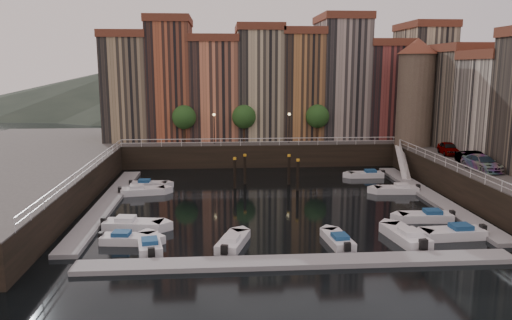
{
  "coord_description": "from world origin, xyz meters",
  "views": [
    {
      "loc": [
        -5.13,
        -48.69,
        13.2
      ],
      "look_at": [
        -1.38,
        4.0,
        3.32
      ],
      "focal_mm": 35.0,
      "sensor_mm": 36.0,
      "label": 1
    }
  ],
  "objects": [
    {
      "name": "car_c",
      "position": [
        20.66,
        -1.97,
        3.75
      ],
      "size": [
        2.59,
        5.36,
        1.5
      ],
      "primitive_type": "imported",
      "rotation": [
        0.0,
        0.0,
        0.1
      ],
      "color": "gray",
      "rests_on": "quay_right"
    },
    {
      "name": "corner_tower",
      "position": [
        20.0,
        14.5,
        10.19
      ],
      "size": [
        5.2,
        5.2,
        13.8
      ],
      "color": "#6B5B4C",
      "rests_on": "quay_right"
    },
    {
      "name": "right_terrace",
      "position": [
        26.5,
        3.8,
        9.56
      ],
      "size": [
        9.3,
        24.3,
        14.0
      ],
      "color": "#756B59",
      "rests_on": "quay_right"
    },
    {
      "name": "boat_right_0",
      "position": [
        13.01,
        -12.61,
        0.4
      ],
      "size": [
        5.17,
        2.15,
        1.17
      ],
      "rotation": [
        0.0,
        0.0,
        3.2
      ],
      "color": "silver",
      "rests_on": "ground"
    },
    {
      "name": "dock_right",
      "position": [
        16.2,
        -1.0,
        0.17
      ],
      "size": [
        2.0,
        28.0,
        0.35
      ],
      "primitive_type": "cube",
      "color": "gray",
      "rests_on": "ground"
    },
    {
      "name": "dock_near",
      "position": [
        0.0,
        -17.0,
        0.17
      ],
      "size": [
        30.0,
        2.0,
        0.35
      ],
      "primitive_type": "cube",
      "color": "gray",
      "rests_on": "ground"
    },
    {
      "name": "boat_left_3",
      "position": [
        -13.52,
        2.94,
        0.37
      ],
      "size": [
        4.89,
        2.4,
        1.1
      ],
      "rotation": [
        0.0,
        0.0,
        0.15
      ],
      "color": "silver",
      "rests_on": "ground"
    },
    {
      "name": "boat_right_4",
      "position": [
        12.5,
        9.41,
        0.34
      ],
      "size": [
        4.37,
        1.62,
        1.0
      ],
      "rotation": [
        0.0,
        0.0,
        3.13
      ],
      "color": "silver",
      "rests_on": "ground"
    },
    {
      "name": "gangway",
      "position": [
        17.1,
        10.0,
        1.92
      ],
      "size": [
        2.78,
        8.32,
        3.73
      ],
      "color": "white",
      "rests_on": "ground"
    },
    {
      "name": "promenade_trees",
      "position": [
        -1.33,
        18.2,
        6.58
      ],
      "size": [
        21.2,
        3.2,
        5.2
      ],
      "color": "black",
      "rests_on": "quay_far"
    },
    {
      "name": "boat_left_0",
      "position": [
        -12.32,
        -11.98,
        0.34
      ],
      "size": [
        4.45,
        2.05,
        1.0
      ],
      "rotation": [
        0.0,
        0.0,
        -0.11
      ],
      "color": "silver",
      "rests_on": "ground"
    },
    {
      "name": "railings",
      "position": [
        0.0,
        4.88,
        3.79
      ],
      "size": [
        36.08,
        34.04,
        0.52
      ],
      "color": "white",
      "rests_on": "ground"
    },
    {
      "name": "car_a",
      "position": [
        21.41,
        7.1,
        3.73
      ],
      "size": [
        2.37,
        4.5,
        1.46
      ],
      "primitive_type": "imported",
      "rotation": [
        0.0,
        0.0,
        -0.16
      ],
      "color": "gray",
      "rests_on": "quay_right"
    },
    {
      "name": "boat_right_3",
      "position": [
        13.52,
        1.62,
        0.37
      ],
      "size": [
        4.8,
        2.02,
        1.09
      ],
      "rotation": [
        0.0,
        0.0,
        3.07
      ],
      "color": "silver",
      "rests_on": "ground"
    },
    {
      "name": "car_b",
      "position": [
        20.82,
        -0.02,
        3.76
      ],
      "size": [
        1.99,
        4.72,
        1.51
      ],
      "primitive_type": "imported",
      "rotation": [
        0.0,
        0.0,
        0.09
      ],
      "color": "gray",
      "rests_on": "quay_right"
    },
    {
      "name": "boat_near_0",
      "position": [
        -10.48,
        -13.34,
        0.34
      ],
      "size": [
        2.42,
        4.57,
        1.02
      ],
      "rotation": [
        0.0,
        0.0,
        1.77
      ],
      "color": "silver",
      "rests_on": "ground"
    },
    {
      "name": "quay_far",
      "position": [
        0.0,
        26.0,
        1.5
      ],
      "size": [
        80.0,
        20.0,
        3.0
      ],
      "primitive_type": "cube",
      "color": "black",
      "rests_on": "ground"
    },
    {
      "name": "boat_near_3",
      "position": [
        8.95,
        -13.07,
        0.41
      ],
      "size": [
        2.63,
        5.4,
        1.21
      ],
      "rotation": [
        0.0,
        0.0,
        1.72
      ],
      "color": "silver",
      "rests_on": "ground"
    },
    {
      "name": "dock_left",
      "position": [
        -16.2,
        -1.0,
        0.17
      ],
      "size": [
        2.0,
        28.0,
        0.35
      ],
      "primitive_type": "cube",
      "color": "gray",
      "rests_on": "ground"
    },
    {
      "name": "ground",
      "position": [
        0.0,
        0.0,
        0.0
      ],
      "size": [
        200.0,
        200.0,
        0.0
      ],
      "primitive_type": "plane",
      "color": "black",
      "rests_on": "ground"
    },
    {
      "name": "mountains",
      "position": [
        1.72,
        110.0,
        7.92
      ],
      "size": [
        145.0,
        100.0,
        18.0
      ],
      "color": "#2D382D",
      "rests_on": "ground"
    },
    {
      "name": "boat_near_1",
      "position": [
        -4.36,
        -13.27,
        0.35
      ],
      "size": [
        2.84,
        4.67,
        1.05
      ],
      "rotation": [
        0.0,
        0.0,
        1.27
      ],
      "color": "silver",
      "rests_on": "ground"
    },
    {
      "name": "boat_left_4",
      "position": [
        -13.27,
        6.06,
        0.32
      ],
      "size": [
        4.22,
        1.69,
        0.96
      ],
      "rotation": [
        0.0,
        0.0,
        -0.04
      ],
      "color": "silver",
      "rests_on": "ground"
    },
    {
      "name": "boat_near_2",
      "position": [
        3.61,
        -13.28,
        0.33
      ],
      "size": [
        1.97,
        4.37,
        0.98
      ],
      "rotation": [
        0.0,
        0.0,
        1.68
      ],
      "color": "silver",
      "rests_on": "ground"
    },
    {
      "name": "boat_left_1",
      "position": [
        -12.54,
        -8.65,
        0.39
      ],
      "size": [
        5.19,
        2.47,
        1.17
      ],
      "rotation": [
        0.0,
        0.0,
        -0.13
      ],
      "color": "silver",
      "rests_on": "ground"
    },
    {
      "name": "mooring_pilings",
      "position": [
        -0.12,
        5.36,
        1.65
      ],
      "size": [
        7.11,
        3.85,
        3.78
      ],
      "color": "black",
      "rests_on": "ground"
    },
    {
      "name": "boat_right_1",
      "position": [
        12.66,
        -8.14,
        0.37
      ],
      "size": [
        4.8,
        1.95,
        1.09
      ],
      "rotation": [
        0.0,
        0.0,
        3.09
      ],
      "color": "silver",
      "rests_on": "ground"
    },
    {
      "name": "far_terrace",
      "position": [
        3.31,
        23.5,
        10.95
      ],
      "size": [
        48.7,
        10.3,
        17.5
      ],
      "color": "#9A8362",
      "rests_on": "quay_far"
    },
    {
      "name": "street_lamps",
      "position": [
        -1.0,
        17.2,
        5.9
      ],
      "size": [
        10.36,
        0.36,
        4.18
      ],
      "color": "black",
      "rests_on": "quay_far"
    }
  ]
}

